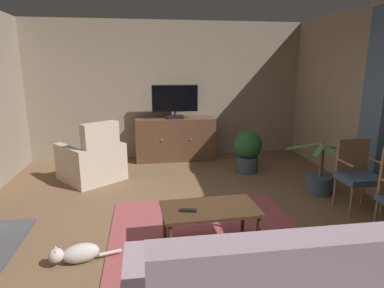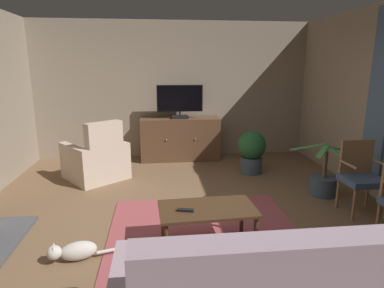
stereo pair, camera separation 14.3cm
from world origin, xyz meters
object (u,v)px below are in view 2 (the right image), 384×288
at_px(side_chair_far_end, 361,174).
at_px(television, 180,101).
at_px(potted_plant_on_hearth_side, 252,151).
at_px(coffee_table, 207,212).
at_px(potted_plant_small_fern_corner, 323,183).
at_px(armchair_by_fireplace, 97,160).
at_px(cat, 75,251).
at_px(tv_cabinet, 180,140).
at_px(tv_remote, 185,210).

bearing_deg(side_chair_far_end, television, 128.65).
bearing_deg(potted_plant_on_hearth_side, side_chair_far_end, -61.12).
relative_size(television, coffee_table, 0.88).
xyz_separation_m(television, potted_plant_small_fern_corner, (1.98, -2.10, -1.02)).
bearing_deg(coffee_table, armchair_by_fireplace, 122.97).
relative_size(potted_plant_on_hearth_side, cat, 1.12).
bearing_deg(tv_cabinet, television, -90.00).
height_order(television, potted_plant_small_fern_corner, television).
xyz_separation_m(side_chair_far_end, cat, (-3.47, -0.75, -0.41)).
height_order(coffee_table, tv_remote, tv_remote).
bearing_deg(television, coffee_table, -89.56).
xyz_separation_m(tv_cabinet, potted_plant_on_hearth_side, (1.21, -1.03, 0.01)).
distance_m(side_chair_far_end, cat, 3.58).
distance_m(armchair_by_fireplace, potted_plant_on_hearth_side, 2.71).
height_order(tv_cabinet, side_chair_far_end, side_chair_far_end).
bearing_deg(tv_cabinet, potted_plant_small_fern_corner, -47.46).
xyz_separation_m(armchair_by_fireplace, side_chair_far_end, (3.65, -1.70, 0.19)).
bearing_deg(television, armchair_by_fireplace, -146.57).
height_order(armchair_by_fireplace, potted_plant_on_hearth_side, armchair_by_fireplace).
bearing_deg(tv_cabinet, side_chair_far_end, -51.89).
distance_m(coffee_table, cat, 1.38).
relative_size(tv_remote, side_chair_far_end, 0.18).
xyz_separation_m(television, potted_plant_on_hearth_side, (1.21, -0.98, -0.80)).
relative_size(armchair_by_fireplace, side_chair_far_end, 1.30).
relative_size(coffee_table, potted_plant_on_hearth_side, 1.36).
distance_m(television, armchair_by_fireplace, 2.00).
height_order(tv_remote, potted_plant_small_fern_corner, potted_plant_small_fern_corner).
bearing_deg(tv_cabinet, coffee_table, -89.56).
distance_m(coffee_table, tv_remote, 0.25).
bearing_deg(armchair_by_fireplace, potted_plant_small_fern_corner, -17.75).
height_order(tv_remote, potted_plant_on_hearth_side, potted_plant_on_hearth_side).
bearing_deg(side_chair_far_end, tv_remote, -163.36).
height_order(tv_remote, cat, tv_remote).
bearing_deg(television, cat, -110.97).
relative_size(tv_cabinet, television, 1.75).
distance_m(coffee_table, side_chair_far_end, 2.23).
relative_size(tv_remote, cat, 0.25).
bearing_deg(coffee_table, potted_plant_small_fern_corner, 32.38).
distance_m(side_chair_far_end, potted_plant_on_hearth_side, 1.96).
bearing_deg(potted_plant_small_fern_corner, cat, -157.89).
height_order(coffee_table, potted_plant_small_fern_corner, potted_plant_small_fern_corner).
distance_m(tv_cabinet, armchair_by_fireplace, 1.83).
bearing_deg(armchair_by_fireplace, tv_remote, -61.85).
bearing_deg(side_chair_far_end, cat, -167.81).
bearing_deg(television, potted_plant_small_fern_corner, -46.75).
relative_size(coffee_table, potted_plant_small_fern_corner, 1.11).
distance_m(armchair_by_fireplace, side_chair_far_end, 4.03).
relative_size(tv_cabinet, side_chair_far_end, 1.69).
bearing_deg(potted_plant_on_hearth_side, tv_cabinet, 139.54).
bearing_deg(side_chair_far_end, potted_plant_small_fern_corner, 106.54).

